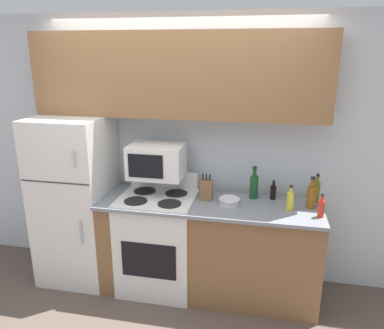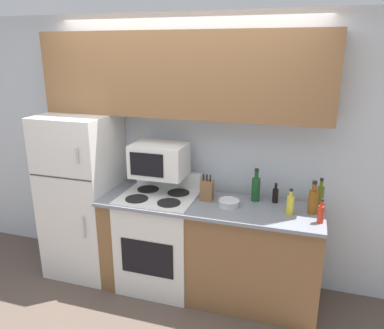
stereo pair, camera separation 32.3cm
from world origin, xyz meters
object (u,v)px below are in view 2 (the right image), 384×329
at_px(knife_block, 207,190).
at_px(bottle_whiskey, 313,201).
at_px(bottle_soy_sauce, 275,195).
at_px(microwave, 159,160).
at_px(bottle_cooking_spray, 290,204).
at_px(bowl, 229,203).
at_px(bottle_hot_sauce, 321,213).
at_px(stove, 159,240).
at_px(refrigerator, 83,195).
at_px(bottle_olive_oil, 320,196).
at_px(bottle_wine_green, 256,188).

height_order(knife_block, bottle_whiskey, bottle_whiskey).
bearing_deg(bottle_whiskey, bottle_soy_sauce, 156.85).
height_order(microwave, bottle_soy_sauce, microwave).
bearing_deg(bottle_soy_sauce, bottle_cooking_spray, -56.76).
height_order(bowl, bottle_hot_sauce, bottle_hot_sauce).
bearing_deg(bottle_hot_sauce, microwave, 171.49).
distance_m(knife_block, bottle_soy_sauce, 0.61).
xyz_separation_m(stove, bottle_cooking_spray, (1.18, -0.02, 0.53)).
bearing_deg(bowl, refrigerator, 177.88).
height_order(stove, bottle_whiskey, bottle_whiskey).
relative_size(knife_block, bottle_hot_sauce, 1.23).
relative_size(stove, bottle_cooking_spray, 4.96).
distance_m(microwave, bottle_whiskey, 1.40).
relative_size(refrigerator, bottle_cooking_spray, 7.44).
relative_size(bottle_hot_sauce, bottle_olive_oil, 0.77).
relative_size(microwave, bottle_cooking_spray, 2.25).
bearing_deg(bottle_hot_sauce, bottle_cooking_spray, 157.80).
xyz_separation_m(refrigerator, bottle_olive_oil, (2.25, 0.16, 0.20)).
xyz_separation_m(microwave, bottle_whiskey, (1.38, -0.04, -0.22)).
bearing_deg(bottle_cooking_spray, bottle_soy_sauce, 123.24).
height_order(microwave, bottle_wine_green, microwave).
height_order(stove, bottle_hot_sauce, bottle_hot_sauce).
bearing_deg(bottle_whiskey, bottle_wine_green, 165.58).
relative_size(bowl, bottle_soy_sauce, 1.03).
xyz_separation_m(bottle_olive_oil, bottle_wine_green, (-0.55, -0.02, 0.02)).
xyz_separation_m(microwave, bowl, (0.69, -0.11, -0.30)).
xyz_separation_m(bottle_hot_sauce, bottle_cooking_spray, (-0.24, 0.10, 0.01)).
distance_m(knife_block, bottle_whiskey, 0.91).
bearing_deg(bowl, knife_block, 161.56).
bearing_deg(bottle_cooking_spray, microwave, 174.39).
xyz_separation_m(bottle_hot_sauce, bottle_wine_green, (-0.55, 0.30, 0.04)).
distance_m(stove, bottle_olive_oil, 1.53).
relative_size(stove, bottle_olive_oil, 4.20).
xyz_separation_m(stove, knife_block, (0.45, 0.07, 0.53)).
xyz_separation_m(refrigerator, knife_block, (1.29, 0.02, 0.20)).
relative_size(refrigerator, bottle_soy_sauce, 9.09).
bearing_deg(bowl, bottle_soy_sauce, 28.30).
bearing_deg(bottle_whiskey, microwave, 178.31).
bearing_deg(bottle_whiskey, bottle_hot_sauce, -70.77).
bearing_deg(microwave, bottle_cooking_spray, -5.61).
distance_m(bottle_soy_sauce, bottle_olive_oil, 0.38).
distance_m(bottle_hot_sauce, bottle_wine_green, 0.63).
relative_size(refrigerator, knife_block, 6.67).
bearing_deg(microwave, bottle_soy_sauce, 5.12).
distance_m(bowl, bottle_wine_green, 0.29).
bearing_deg(stove, knife_block, 8.52).
xyz_separation_m(bottle_soy_sauce, bottle_olive_oil, (0.37, 0.02, 0.03)).
relative_size(bowl, bottle_whiskey, 0.67).
height_order(bottle_whiskey, bottle_olive_oil, bottle_whiskey).
relative_size(knife_block, bottle_whiskey, 0.88).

